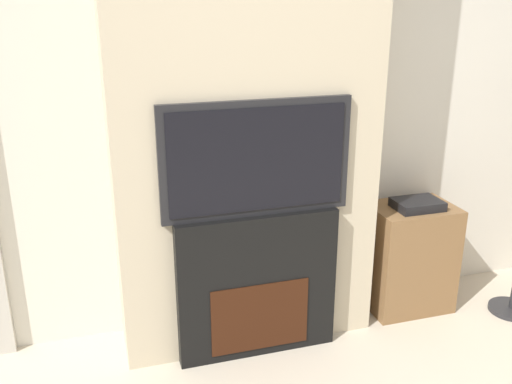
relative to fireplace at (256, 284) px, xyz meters
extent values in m
cube|color=silver|center=(0.00, 0.40, 0.98)|extent=(6.00, 0.06, 2.70)
cube|color=beige|center=(0.00, 0.18, 0.98)|extent=(1.29, 0.37, 2.70)
cube|color=black|center=(0.00, 0.00, 0.00)|extent=(0.80, 0.14, 0.75)
cube|color=#33160A|center=(0.00, -0.07, -0.15)|extent=(0.50, 0.01, 0.36)
cube|color=black|center=(0.00, 0.00, 0.65)|extent=(0.90, 0.06, 0.55)
cube|color=black|center=(0.00, -0.03, 0.65)|extent=(0.83, 0.01, 0.48)
cylinder|color=#262628|center=(1.51, -0.08, -0.36)|extent=(0.25, 0.25, 0.03)
cube|color=brown|center=(0.96, 0.16, -0.06)|extent=(0.46, 0.34, 0.62)
cube|color=black|center=(0.96, 0.13, 0.27)|extent=(0.26, 0.19, 0.05)
camera|label=1|loc=(-0.73, -2.41, 1.37)|focal=40.00mm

